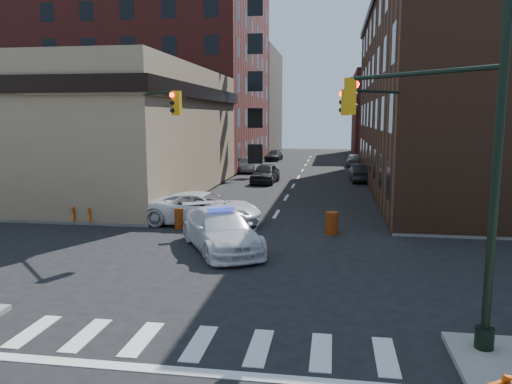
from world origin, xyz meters
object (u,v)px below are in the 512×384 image
(barricade_nw_a, at_px, (97,212))
(parked_car_wfar, at_px, (248,165))
(barrel_bank, at_px, (180,218))
(pedestrian_a, at_px, (147,199))
(barrel_road, at_px, (332,223))
(pickup, at_px, (203,209))
(police_car, at_px, (221,230))
(pedestrian_b, at_px, (94,206))
(parked_car_enear, at_px, (360,173))
(parked_car_wnear, at_px, (265,173))

(barricade_nw_a, bearing_deg, parked_car_wfar, 73.05)
(barrel_bank, distance_m, barricade_nw_a, 4.80)
(pedestrian_a, relative_size, barrel_road, 1.79)
(parked_car_wfar, relative_size, barricade_nw_a, 3.77)
(pickup, bearing_deg, police_car, -151.60)
(parked_car_wfar, height_order, pedestrian_b, pedestrian_b)
(parked_car_enear, relative_size, pedestrian_a, 2.39)
(parked_car_enear, distance_m, pedestrian_a, 21.83)
(police_car, distance_m, parked_car_wnear, 21.66)
(parked_car_wfar, bearing_deg, parked_car_enear, -36.05)
(pickup, relative_size, barricade_nw_a, 5.18)
(pedestrian_b, distance_m, barrel_road, 12.37)
(parked_car_enear, relative_size, barrel_road, 4.26)
(pickup, bearing_deg, barrel_bank, 143.67)
(pickup, relative_size, parked_car_enear, 1.34)
(parked_car_wfar, bearing_deg, barrel_road, -79.09)
(police_car, bearing_deg, pedestrian_b, 122.53)
(parked_car_wfar, distance_m, barrel_road, 27.46)
(pedestrian_a, relative_size, barrel_bank, 1.82)
(pickup, xyz_separation_m, pedestrian_a, (-3.45, 1.04, 0.26))
(police_car, distance_m, pedestrian_a, 7.98)
(pedestrian_a, distance_m, barrel_bank, 3.32)
(pedestrian_a, bearing_deg, barricade_nw_a, -121.08)
(pickup, relative_size, parked_car_wfar, 1.37)
(pickup, xyz_separation_m, pedestrian_b, (-5.73, -0.64, 0.10))
(parked_car_wfar, xyz_separation_m, barrel_bank, (1.02, -26.01, -0.20))
(parked_car_wfar, height_order, pedestrian_a, pedestrian_a)
(parked_car_wnear, height_order, parked_car_wfar, parked_car_wnear)
(parked_car_enear, height_order, pedestrian_a, pedestrian_a)
(parked_car_wfar, xyz_separation_m, parked_car_enear, (10.89, -5.98, 0.02))
(barricade_nw_a, bearing_deg, barrel_road, -11.77)
(barrel_road, bearing_deg, police_car, -141.61)
(police_car, distance_m, parked_car_enear, 24.74)
(parked_car_wfar, relative_size, parked_car_enear, 0.97)
(parked_car_wnear, relative_size, pedestrian_b, 3.05)
(parked_car_wnear, bearing_deg, pedestrian_b, -107.01)
(police_car, bearing_deg, pedestrian_a, 103.90)
(police_car, relative_size, parked_car_wnear, 1.21)
(parked_car_wnear, height_order, parked_car_enear, parked_car_wnear)
(barrel_road, bearing_deg, parked_car_wfar, 108.19)
(barricade_nw_a, bearing_deg, parked_car_enear, 44.44)
(pedestrian_a, bearing_deg, barrel_bank, -13.62)
(police_car, xyz_separation_m, barricade_nw_a, (-7.71, 4.34, -0.26))
(pedestrian_a, xyz_separation_m, barrel_road, (10.08, -2.15, -0.57))
(barrel_road, bearing_deg, parked_car_enear, 83.43)
(police_car, bearing_deg, pickup, 83.58)
(police_car, distance_m, parked_car_wfar, 30.00)
(police_car, distance_m, barrel_bank, 4.76)
(parked_car_wnear, relative_size, parked_car_enear, 1.06)
(pickup, distance_m, barrel_road, 6.73)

